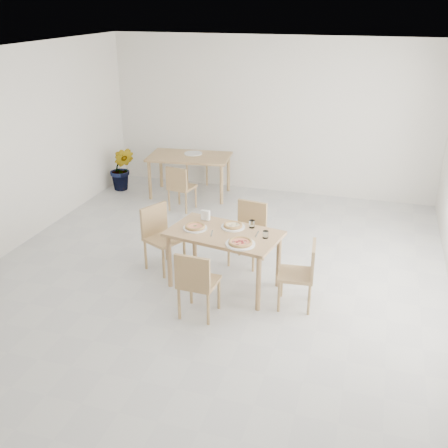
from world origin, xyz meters
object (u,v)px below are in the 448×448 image
(tumbler_b, at_px, (266,235))
(potted_plant, at_px, (122,169))
(pizza_pepperoni, at_px, (240,242))
(plate_margherita, at_px, (195,228))
(pizza_margherita, at_px, (195,226))
(chair_south, at_px, (196,280))
(main_table, at_px, (224,239))
(chair_north, at_px, (249,228))
(second_table, at_px, (189,160))
(chair_east, at_px, (303,271))
(chair_back_n, at_px, (196,156))
(plate_mushroom, at_px, (233,227))
(tumbler_a, at_px, (252,224))
(napkin_holder, at_px, (205,216))
(plate_empty, at_px, (193,153))
(plate_pepperoni, at_px, (240,244))
(chair_back_s, at_px, (180,185))
(chair_west, at_px, (160,233))
(pizza_mushroom, at_px, (233,225))

(tumbler_b, height_order, potted_plant, tumbler_b)
(pizza_pepperoni, bearing_deg, plate_margherita, 157.22)
(pizza_margherita, xyz_separation_m, tumbler_b, (0.89, -0.01, 0.01))
(potted_plant, bearing_deg, chair_south, -52.72)
(main_table, distance_m, chair_north, 0.80)
(chair_south, height_order, second_table, chair_south)
(chair_north, relative_size, second_table, 0.55)
(plate_margherita, height_order, second_table, plate_margherita)
(chair_east, distance_m, chair_back_n, 4.83)
(plate_mushroom, bearing_deg, tumbler_a, 17.61)
(tumbler_b, bearing_deg, potted_plant, 139.36)
(napkin_holder, distance_m, plate_empty, 3.12)
(plate_pepperoni, bearing_deg, plate_empty, 118.06)
(plate_margherita, relative_size, pizza_margherita, 1.13)
(plate_mushroom, xyz_separation_m, chair_back_s, (-1.53, 2.07, -0.30))
(pizza_margherita, bearing_deg, chair_north, 57.35)
(plate_mushroom, bearing_deg, chair_east, -20.32)
(plate_mushroom, relative_size, second_table, 0.19)
(second_table, height_order, chair_back_n, chair_back_n)
(plate_margherita, bearing_deg, tumbler_b, -0.58)
(tumbler_a, xyz_separation_m, second_table, (-1.86, 2.78, -0.13))
(chair_south, xyz_separation_m, chair_back_s, (-1.37, 3.01, -0.02))
(pizza_margherita, xyz_separation_m, napkin_holder, (0.04, 0.29, 0.03))
(plate_margherita, distance_m, plate_pepperoni, 0.71)
(pizza_pepperoni, relative_size, chair_back_n, 0.39)
(pizza_margherita, xyz_separation_m, chair_back_n, (-1.36, 3.80, -0.26))
(chair_west, relative_size, chair_east, 1.06)
(chair_north, xyz_separation_m, chair_back_s, (-1.59, 1.47, -0.03))
(chair_south, xyz_separation_m, pizza_pepperoni, (0.37, 0.49, 0.30))
(tumbler_a, xyz_separation_m, potted_plant, (-3.19, 2.68, -0.38))
(pizza_pepperoni, distance_m, tumbler_a, 0.52)
(chair_north, distance_m, potted_plant, 3.71)
(chair_west, bearing_deg, chair_south, -113.10)
(plate_pepperoni, distance_m, pizza_pepperoni, 0.02)
(tumbler_a, height_order, chair_back_s, tumbler_a)
(plate_pepperoni, distance_m, napkin_holder, 0.84)
(chair_back_s, bearing_deg, napkin_holder, 129.33)
(plate_mushroom, bearing_deg, chair_north, 84.70)
(tumbler_b, relative_size, plate_empty, 0.27)
(tumbler_a, bearing_deg, plate_pepperoni, -90.59)
(tumbler_a, relative_size, plate_empty, 0.29)
(chair_west, xyz_separation_m, second_table, (-0.61, 2.77, 0.16))
(chair_east, bearing_deg, chair_back_n, -151.35)
(chair_back_s, bearing_deg, plate_pepperoni, 134.07)
(chair_north, distance_m, tumbler_a, 0.63)
(chair_back_s, bearing_deg, pizza_pepperoni, 134.07)
(plate_margherita, relative_size, pizza_mushroom, 1.04)
(chair_back_n, relative_size, plate_empty, 2.75)
(chair_west, height_order, plate_empty, chair_west)
(second_table, bearing_deg, plate_empty, 72.52)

